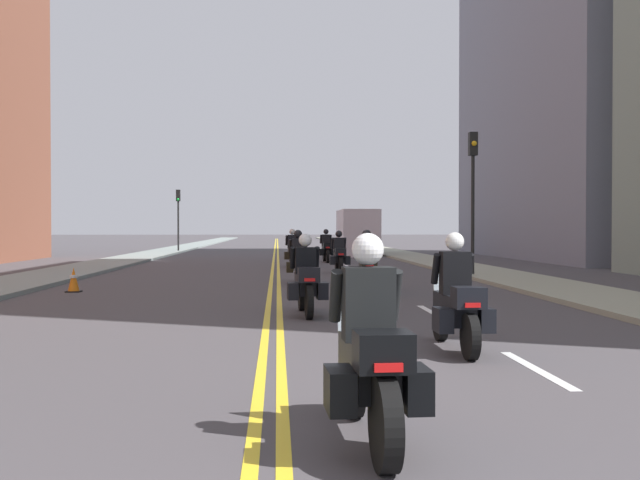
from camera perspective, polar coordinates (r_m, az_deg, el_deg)
ground_plane at (r=48.67m, az=-3.44°, el=-1.05°), size 264.00×264.00×0.00m
sidewalk_left at (r=49.29m, az=-12.46°, el=-0.98°), size 2.67×144.00×0.12m
sidewalk_right at (r=49.27m, az=5.58°, el=-0.96°), size 2.67×144.00×0.12m
centreline_yellow_inner at (r=48.67m, az=-3.58°, el=-1.05°), size 0.12×132.00×0.01m
centreline_yellow_outer at (r=48.67m, az=-3.30°, el=-1.05°), size 0.12×132.00×0.01m
lane_dashes_white at (r=29.85m, az=2.66°, el=-2.32°), size 0.14×56.40×0.01m
building_right_1 at (r=44.95m, az=18.43°, el=13.87°), size 6.61×21.52×23.58m
motorcycle_0 at (r=5.84m, az=3.88°, el=-9.40°), size 0.78×2.19×1.67m
motorcycle_1 at (r=10.33m, az=10.59°, el=-4.92°), size 0.77×2.25×1.65m
motorcycle_2 at (r=14.29m, az=-1.11°, el=-3.27°), size 0.78×2.17×1.60m
motorcycle_3 at (r=19.13m, az=3.67°, el=-2.19°), size 0.78×2.30×1.66m
motorcycle_4 at (r=22.72m, az=-1.71°, el=-1.68°), size 0.77×2.14×1.65m
motorcycle_5 at (r=27.75m, az=1.49°, el=-1.23°), size 0.76×2.14×1.61m
motorcycle_6 at (r=31.86m, az=-2.16°, el=-0.88°), size 0.78×2.28×1.67m
motorcycle_7 at (r=36.20m, az=0.48°, el=-0.69°), size 0.78×2.21×1.65m
traffic_cone_0 at (r=20.56m, az=-18.63°, el=-2.95°), size 0.37×0.37×0.66m
traffic_light_near at (r=25.75m, az=11.82°, el=4.76°), size 0.28×0.38×4.99m
traffic_light_far at (r=51.78m, az=-10.98°, el=2.39°), size 0.28×0.38×4.35m
parked_truck at (r=45.41m, az=2.86°, el=0.41°), size 2.20×6.50×2.80m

